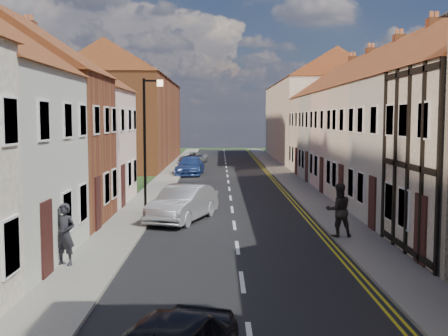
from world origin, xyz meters
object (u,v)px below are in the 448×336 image
object	(u,v)px
car_mid	(183,204)
car_far	(190,166)
lamppost	(147,138)
car_distant	(193,158)
pedestrian_left	(65,234)
pedestrian_right	(339,210)

from	to	relation	value
car_mid	car_far	size ratio (longest dim) A/B	0.96
car_far	lamppost	bearing A→B (deg)	-89.22
car_distant	pedestrian_left	distance (m)	38.64
pedestrian_left	lamppost	bearing A→B (deg)	100.45
pedestrian_left	car_far	bearing A→B (deg)	104.43
pedestrian_left	pedestrian_right	world-z (taller)	pedestrian_right
car_far	car_distant	world-z (taller)	car_far
car_mid	lamppost	bearing A→B (deg)	167.90
car_mid	pedestrian_right	world-z (taller)	pedestrian_right
lamppost	pedestrian_left	size ratio (longest dim) A/B	3.32
car_distant	lamppost	bearing A→B (deg)	-71.25
car_distant	pedestrian_right	bearing A→B (deg)	-58.83
lamppost	car_mid	size ratio (longest dim) A/B	1.29
lamppost	car_far	bearing A→B (deg)	87.28
lamppost	car_distant	world-z (taller)	lamppost
pedestrian_right	car_distant	bearing A→B (deg)	-84.38
car_mid	car_distant	distance (m)	31.01
car_mid	pedestrian_right	size ratio (longest dim) A/B	2.39
car_far	pedestrian_left	bearing A→B (deg)	-91.04
pedestrian_right	car_mid	bearing A→B (deg)	-37.86
car_mid	car_far	world-z (taller)	car_mid
lamppost	car_far	distance (m)	19.16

